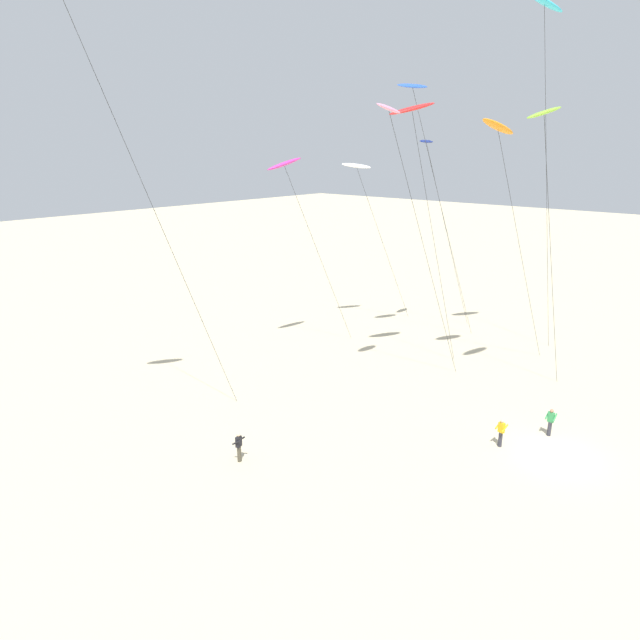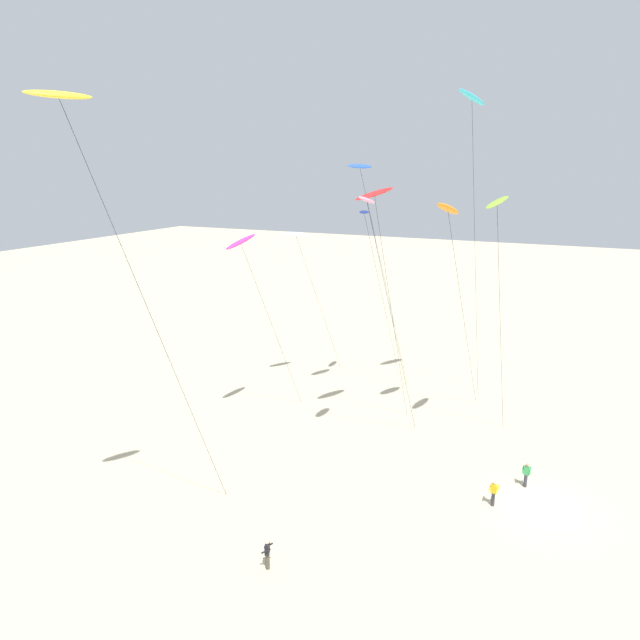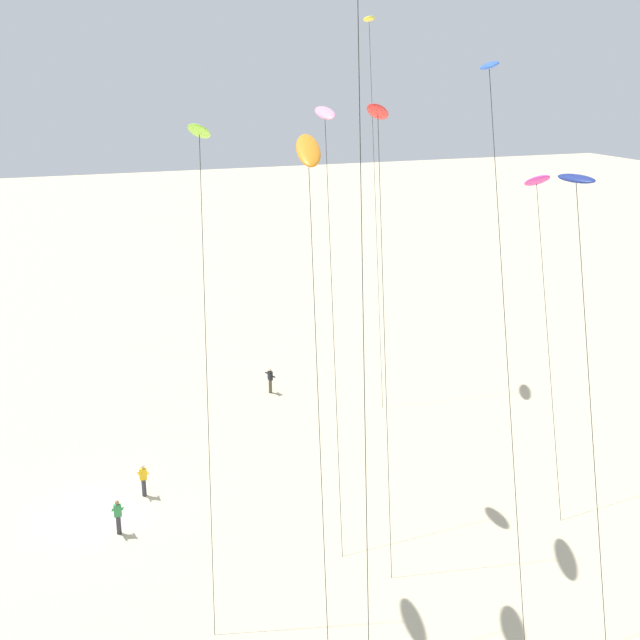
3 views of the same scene
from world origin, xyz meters
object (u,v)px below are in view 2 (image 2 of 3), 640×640
kite_blue (361,171)px  kite_red (375,196)px  kite_flyer_nearest (494,493)px  kite_white (296,236)px  kite_lime (497,205)px  kite_flyer_furthest (526,474)px  kite_yellow (62,102)px  kite_navy (365,216)px  kite_pink (368,205)px  kite_cyan (472,101)px  kite_flyer_middle (267,554)px  kite_magenta (241,243)px  kite_orange (448,210)px

kite_blue → kite_red: bearing=-148.1°
kite_flyer_nearest → kite_white: bearing=59.0°
kite_lime → kite_flyer_furthest: 17.51m
kite_lime → kite_yellow: size_ratio=0.79×
kite_navy → kite_pink: bearing=-159.3°
kite_flyer_nearest → kite_flyer_furthest: size_ratio=1.00×
kite_cyan → kite_red: bearing=150.9°
kite_white → kite_flyer_furthest: (-8.51, -20.81, -13.42)m
kite_white → kite_red: (-6.56, -9.36, 3.84)m
kite_lime → kite_cyan: kite_cyan is taller
kite_lime → kite_cyan: size_ratio=0.71×
kite_lime → kite_navy: kite_lime is taller
kite_yellow → kite_flyer_middle: 23.21m
kite_lime → kite_flyer_furthest: kite_lime is taller
kite_lime → kite_red: kite_red is taller
kite_magenta → kite_orange: kite_orange is taller
kite_flyer_nearest → kite_flyer_middle: 14.37m
kite_yellow → kite_flyer_furthest: (16.35, -19.11, -21.71)m
kite_white → kite_pink: 14.95m
kite_white → kite_flyer_furthest: 26.18m
kite_white → kite_blue: bearing=-109.4°
kite_yellow → kite_blue: 23.21m
kite_lime → kite_magenta: 17.92m
kite_red → kite_flyer_nearest: kite_red is taller
kite_orange → kite_flyer_middle: (-19.00, 4.22, -16.21)m
kite_flyer_furthest → kite_magenta: bearing=90.3°
kite_navy → kite_pink: (-12.13, -4.58, 1.75)m
kite_blue → kite_flyer_nearest: 24.40m
kite_red → kite_pink: (-3.77, -0.87, -0.35)m
kite_orange → kite_lime: bearing=-117.9°
kite_blue → kite_flyer_middle: 27.44m
kite_lime → kite_orange: 4.03m
kite_pink → kite_magenta: bearing=80.6°
kite_blue → kite_flyer_furthest: size_ratio=12.18×
kite_lime → kite_blue: (2.59, 10.43, 2.13)m
kite_flyer_furthest → kite_white: bearing=67.8°
kite_magenta → kite_cyan: kite_cyan is taller
kite_red → kite_orange: bearing=-51.2°
kite_navy → kite_flyer_middle: (-23.90, -3.79, -15.16)m
kite_pink → kite_lime: bearing=-52.4°
kite_lime → kite_navy: size_ratio=1.11×
kite_navy → kite_yellow: 27.74m
kite_yellow → kite_flyer_middle: bearing=-70.4°
kite_red → kite_white: bearing=55.0°
kite_magenta → kite_navy: size_ratio=0.93×
kite_orange → kite_navy: (4.90, 8.01, -1.05)m
kite_blue → kite_flyer_furthest: bearing=-113.6°
kite_red → kite_pink: kite_red is taller
kite_navy → kite_orange: bearing=-121.5°
kite_lime → kite_red: bearing=101.5°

